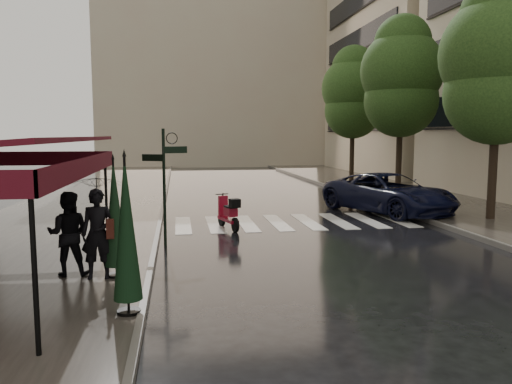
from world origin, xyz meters
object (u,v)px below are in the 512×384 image
object	(u,v)px
pedestrian_with_umbrella	(97,194)
pedestrian_terrace	(68,234)
parasol_front	(126,228)
parked_car	(388,193)
parasol_back	(115,213)
scooter	(229,214)

from	to	relation	value
pedestrian_with_umbrella	pedestrian_terrace	distance (m)	1.08
pedestrian_terrace	parasol_front	bearing A→B (deg)	121.12
pedestrian_terrace	parked_car	xyz separation A→B (m)	(10.03, 7.38, -0.22)
parked_car	parasol_front	size ratio (longest dim) A/B	2.12
parasol_back	pedestrian_with_umbrella	bearing A→B (deg)	-166.75
pedestrian_with_umbrella	scooter	xyz separation A→B (m)	(3.11, 5.33, -1.30)
pedestrian_with_umbrella	parasol_back	distance (m)	0.50
scooter	parked_car	bearing A→B (deg)	4.97
pedestrian_terrace	scooter	xyz separation A→B (m)	(3.74, 5.02, -0.48)
pedestrian_terrace	parasol_front	world-z (taller)	parasol_front
scooter	pedestrian_with_umbrella	bearing A→B (deg)	-135.89
pedestrian_terrace	parasol_back	world-z (taller)	parasol_back
pedestrian_terrace	parasol_front	xyz separation A→B (m)	(1.38, -2.41, 0.52)
parasol_back	scooter	bearing A→B (deg)	61.97
parasol_front	pedestrian_terrace	bearing A→B (deg)	119.84
scooter	parasol_back	bearing A→B (deg)	-133.62
pedestrian_with_umbrella	scooter	size ratio (longest dim) A/B	1.59
scooter	parasol_front	size ratio (longest dim) A/B	0.62
pedestrian_with_umbrella	parasol_front	bearing A→B (deg)	-69.98
pedestrian_with_umbrella	parasol_front	size ratio (longest dim) A/B	0.99
parasol_front	parasol_back	world-z (taller)	parasol_front
parked_car	scooter	bearing A→B (deg)	178.35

